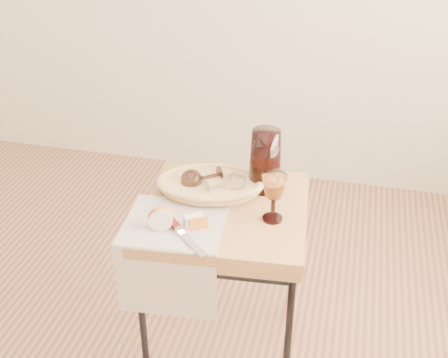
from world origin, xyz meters
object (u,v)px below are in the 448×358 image
(wine_goblet, at_px, (274,197))
(goblet_lying_b, at_px, (223,185))
(side_table, at_px, (225,286))
(apple_half, at_px, (161,217))
(goblet_lying_a, at_px, (204,177))
(pitcher, at_px, (265,160))
(tea_towel, at_px, (175,223))
(table_knife, at_px, (181,231))
(bread_basket, at_px, (211,187))

(wine_goblet, bearing_deg, goblet_lying_b, 154.50)
(side_table, height_order, goblet_lying_b, goblet_lying_b)
(apple_half, bearing_deg, goblet_lying_a, 55.68)
(pitcher, height_order, wine_goblet, pitcher)
(tea_towel, bearing_deg, table_knife, -59.10)
(goblet_lying_a, distance_m, table_knife, 0.28)
(pitcher, bearing_deg, wine_goblet, -92.97)
(side_table, height_order, apple_half, apple_half)
(tea_towel, distance_m, apple_half, 0.06)
(side_table, bearing_deg, tea_towel, -135.33)
(tea_towel, relative_size, pitcher, 1.22)
(pitcher, bearing_deg, side_table, -145.52)
(bread_basket, distance_m, pitcher, 0.21)
(tea_towel, relative_size, apple_half, 3.97)
(goblet_lying_a, bearing_deg, wine_goblet, 118.07)
(side_table, relative_size, bread_basket, 2.10)
(tea_towel, height_order, pitcher, pitcher)
(tea_towel, height_order, goblet_lying_b, goblet_lying_b)
(bread_basket, relative_size, goblet_lying_a, 2.64)
(table_knife, bearing_deg, side_table, 107.42)
(side_table, bearing_deg, wine_goblet, -12.07)
(bread_basket, bearing_deg, tea_towel, -119.34)
(tea_towel, distance_m, goblet_lying_a, 0.23)
(bread_basket, xyz_separation_m, pitcher, (0.17, 0.08, 0.09))
(bread_basket, bearing_deg, side_table, -58.09)
(tea_towel, distance_m, bread_basket, 0.22)
(wine_goblet, bearing_deg, tea_towel, -161.90)
(tea_towel, relative_size, bread_basket, 0.97)
(goblet_lying_b, xyz_separation_m, pitcher, (0.13, 0.10, 0.06))
(goblet_lying_a, bearing_deg, apple_half, 38.00)
(side_table, distance_m, apple_half, 0.46)
(apple_half, bearing_deg, tea_towel, 28.07)
(bread_basket, distance_m, goblet_lying_b, 0.06)
(table_knife, bearing_deg, goblet_lying_b, 117.14)
(goblet_lying_a, bearing_deg, side_table, 101.49)
(tea_towel, distance_m, wine_goblet, 0.33)
(wine_goblet, height_order, table_knife, wine_goblet)
(goblet_lying_b, distance_m, pitcher, 0.17)
(goblet_lying_b, xyz_separation_m, table_knife, (-0.07, -0.24, -0.03))
(side_table, bearing_deg, pitcher, 55.53)
(goblet_lying_a, height_order, pitcher, pitcher)
(goblet_lying_b, bearing_deg, side_table, -100.70)
(side_table, xyz_separation_m, goblet_lying_a, (-0.10, 0.09, 0.40))
(goblet_lying_b, relative_size, wine_goblet, 0.73)
(bread_basket, bearing_deg, table_knife, -107.32)
(side_table, xyz_separation_m, apple_half, (-0.17, -0.17, 0.39))
(pitcher, xyz_separation_m, wine_goblet, (0.06, -0.19, -0.03))
(goblet_lying_b, height_order, apple_half, goblet_lying_b)
(goblet_lying_b, bearing_deg, tea_towel, -153.52)
(wine_goblet, bearing_deg, table_knife, -149.45)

